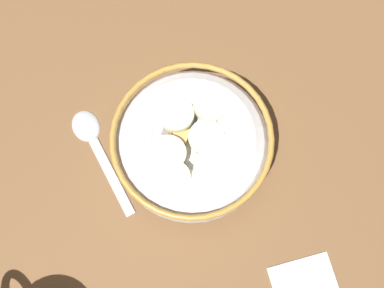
{
  "coord_description": "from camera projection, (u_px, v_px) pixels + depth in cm",
  "views": [
    {
      "loc": [
        -9.81,
        6.22,
        45.34
      ],
      "look_at": [
        0.0,
        0.0,
        3.0
      ],
      "focal_mm": 41.5,
      "sensor_mm": 36.0,
      "label": 1
    }
  ],
  "objects": [
    {
      "name": "ground_plane",
      "position": [
        192.0,
        154.0,
        0.48
      ],
      "size": [
        102.72,
        102.72,
        2.0
      ],
      "primitive_type": "cube",
      "color": "brown"
    },
    {
      "name": "cereal_bowl",
      "position": [
        192.0,
        144.0,
        0.44
      ],
      "size": [
        15.62,
        15.62,
        5.7
      ],
      "color": "silver",
      "rests_on": "ground_plane"
    },
    {
      "name": "spoon",
      "position": [
        92.0,
        139.0,
        0.47
      ],
      "size": [
        12.77,
        3.12,
        0.8
      ],
      "color": "#B7B7BC",
      "rests_on": "ground_plane"
    }
  ]
}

